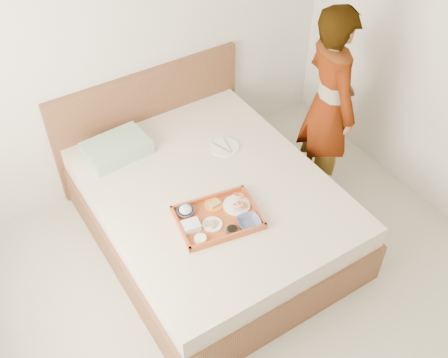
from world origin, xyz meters
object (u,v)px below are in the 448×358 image
object	(u,v)px
tray	(218,218)
dinner_plate	(224,147)
bed	(211,211)
person	(329,105)

from	to	relation	value
tray	dinner_plate	world-z (taller)	tray
bed	tray	distance (m)	0.44
bed	person	bearing A→B (deg)	0.98
bed	person	distance (m)	1.20
dinner_plate	person	world-z (taller)	person
person	bed	bearing A→B (deg)	102.51
person	dinner_plate	bearing A→B (deg)	81.19
tray	person	xyz separation A→B (m)	(1.20, 0.32, 0.25)
dinner_plate	person	xyz separation A→B (m)	(0.76, -0.28, 0.27)
tray	person	world-z (taller)	person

